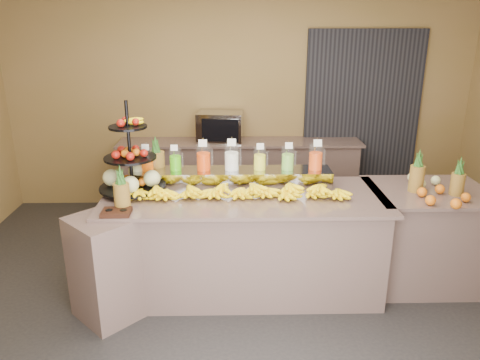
{
  "coord_description": "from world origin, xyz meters",
  "views": [
    {
      "loc": [
        -0.12,
        -3.57,
        2.41
      ],
      "look_at": [
        -0.04,
        0.3,
        1.07
      ],
      "focal_mm": 35.0,
      "sensor_mm": 36.0,
      "label": 1
    }
  ],
  "objects_px": {
    "pitcher_tray": "(232,177)",
    "condiment_caddy": "(116,212)",
    "banana_heap": "(239,189)",
    "fruit_stand": "(135,169)",
    "right_fruit_pile": "(439,189)",
    "oven_warmer": "(220,127)"
  },
  "relations": [
    {
      "from": "right_fruit_pile",
      "to": "pitcher_tray",
      "type": "bearing_deg",
      "value": 168.98
    },
    {
      "from": "banana_heap",
      "to": "condiment_caddy",
      "type": "height_order",
      "value": "banana_heap"
    },
    {
      "from": "pitcher_tray",
      "to": "condiment_caddy",
      "type": "bearing_deg",
      "value": -143.74
    },
    {
      "from": "condiment_caddy",
      "to": "oven_warmer",
      "type": "xyz_separation_m",
      "value": [
        0.79,
        2.35,
        0.17
      ]
    },
    {
      "from": "fruit_stand",
      "to": "banana_heap",
      "type": "bearing_deg",
      "value": -8.81
    },
    {
      "from": "condiment_caddy",
      "to": "pitcher_tray",
      "type": "bearing_deg",
      "value": 36.26
    },
    {
      "from": "condiment_caddy",
      "to": "right_fruit_pile",
      "type": "bearing_deg",
      "value": 6.84
    },
    {
      "from": "right_fruit_pile",
      "to": "condiment_caddy",
      "type": "bearing_deg",
      "value": -173.16
    },
    {
      "from": "fruit_stand",
      "to": "pitcher_tray",
      "type": "bearing_deg",
      "value": 10.94
    },
    {
      "from": "banana_heap",
      "to": "right_fruit_pile",
      "type": "distance_m",
      "value": 1.75
    },
    {
      "from": "fruit_stand",
      "to": "condiment_caddy",
      "type": "bearing_deg",
      "value": -97.41
    },
    {
      "from": "condiment_caddy",
      "to": "oven_warmer",
      "type": "bearing_deg",
      "value": 71.41
    },
    {
      "from": "fruit_stand",
      "to": "right_fruit_pile",
      "type": "distance_m",
      "value": 2.68
    },
    {
      "from": "condiment_caddy",
      "to": "banana_heap",
      "type": "bearing_deg",
      "value": 20.59
    },
    {
      "from": "banana_heap",
      "to": "fruit_stand",
      "type": "xyz_separation_m",
      "value": [
        -0.92,
        0.14,
        0.14
      ]
    },
    {
      "from": "pitcher_tray",
      "to": "banana_heap",
      "type": "xyz_separation_m",
      "value": [
        0.06,
        -0.31,
        -0.0
      ]
    },
    {
      "from": "pitcher_tray",
      "to": "condiment_caddy",
      "type": "relative_size",
      "value": 8.09
    },
    {
      "from": "right_fruit_pile",
      "to": "oven_warmer",
      "type": "bearing_deg",
      "value": 133.87
    },
    {
      "from": "pitcher_tray",
      "to": "banana_heap",
      "type": "height_order",
      "value": "banana_heap"
    },
    {
      "from": "banana_heap",
      "to": "fruit_stand",
      "type": "distance_m",
      "value": 0.94
    },
    {
      "from": "fruit_stand",
      "to": "condiment_caddy",
      "type": "relative_size",
      "value": 3.62
    },
    {
      "from": "oven_warmer",
      "to": "right_fruit_pile",
      "type": "bearing_deg",
      "value": -39.7
    }
  ]
}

